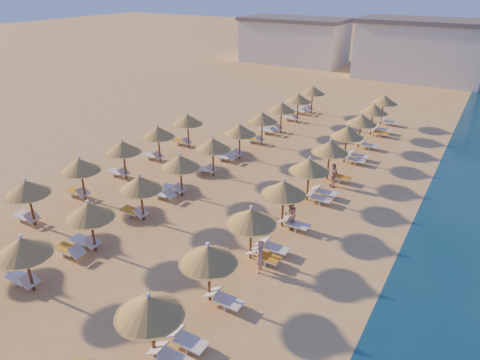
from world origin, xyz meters
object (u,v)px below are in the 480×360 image
Objects in this scene: beachgoer_b at (290,215)px; parasol_row_east at (297,177)px; parasol_row_west at (197,153)px; beachgoer_c at (333,175)px; beachgoer_a at (260,256)px.

parasol_row_east is at bearing 166.04° from beachgoer_b.
parasol_row_east is 6.67m from parasol_row_west.
beachgoer_b is 5.87m from beachgoer_c.
beachgoer_a is at bearing -23.67° from beachgoer_b.
parasol_row_east reaches higher than beachgoer_c.
beachgoer_a is at bearing -53.98° from beachgoer_c.
parasol_row_west is at bearing -141.48° from beachgoer_a.
beachgoer_c is (0.20, 5.87, -0.02)m from beachgoer_b.
parasol_row_east is 24.51× the size of beachgoer_a.
parasol_row_east is at bearing -64.02° from beachgoer_c.
beachgoer_b is at bearing -57.07° from beachgoer_c.
parasol_row_west is at bearing -115.32° from beachgoer_c.
beachgoer_a is (0.85, -5.74, -1.39)m from parasol_row_east.
parasol_row_east is at bearing 174.27° from beachgoer_a.
parasol_row_east is 1.00× the size of parasol_row_west.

